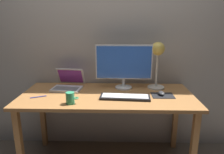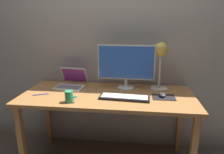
# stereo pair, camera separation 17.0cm
# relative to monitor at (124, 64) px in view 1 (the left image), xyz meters

# --- Properties ---
(back_wall) EXTENTS (4.80, 0.06, 2.60)m
(back_wall) POSITION_rel_monitor_xyz_m (-0.16, 0.22, 0.31)
(back_wall) COLOR #A8A099
(back_wall) RESTS_ON ground
(desk) EXTENTS (1.60, 0.70, 0.74)m
(desk) POSITION_rel_monitor_xyz_m (-0.16, -0.18, -0.33)
(desk) COLOR #A8703D
(desk) RESTS_ON ground
(monitor) EXTENTS (0.56, 0.17, 0.44)m
(monitor) POSITION_rel_monitor_xyz_m (0.00, 0.00, 0.00)
(monitor) COLOR silver
(monitor) RESTS_ON desk
(keyboard_main) EXTENTS (0.45, 0.17, 0.03)m
(keyboard_main) POSITION_rel_monitor_xyz_m (0.01, -0.29, -0.24)
(keyboard_main) COLOR black
(keyboard_main) RESTS_ON desk
(laptop) EXTENTS (0.32, 0.31, 0.19)m
(laptop) POSITION_rel_monitor_xyz_m (-0.56, -0.01, -0.19)
(laptop) COLOR silver
(laptop) RESTS_ON desk
(desk_lamp) EXTENTS (0.17, 0.17, 0.47)m
(desk_lamp) POSITION_rel_monitor_xyz_m (0.33, 0.01, 0.08)
(desk_lamp) COLOR beige
(desk_lamp) RESTS_ON desk
(mousepad) EXTENTS (0.20, 0.16, 0.00)m
(mousepad) POSITION_rel_monitor_xyz_m (0.35, -0.21, -0.25)
(mousepad) COLOR black
(mousepad) RESTS_ON desk
(mouse) EXTENTS (0.06, 0.10, 0.03)m
(mouse) POSITION_rel_monitor_xyz_m (0.34, -0.20, -0.23)
(mouse) COLOR #38383A
(mouse) RESTS_ON mousepad
(coffee_mug) EXTENTS (0.11, 0.07, 0.10)m
(coffee_mug) POSITION_rel_monitor_xyz_m (-0.45, -0.42, -0.20)
(coffee_mug) COLOR #339966
(coffee_mug) RESTS_ON desk
(pen) EXTENTS (0.13, 0.07, 0.01)m
(pen) POSITION_rel_monitor_xyz_m (-0.77, -0.28, -0.25)
(pen) COLOR #2633A5
(pen) RESTS_ON desk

